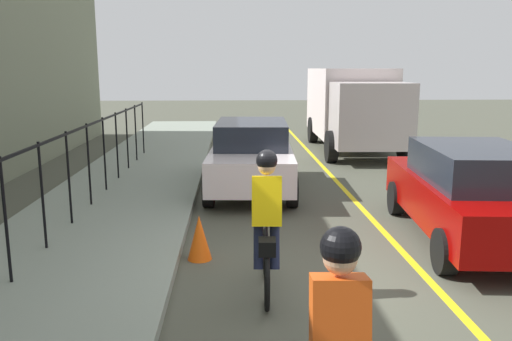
% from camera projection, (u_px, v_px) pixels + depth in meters
% --- Properties ---
extents(ground_plane, '(80.00, 80.00, 0.00)m').
position_uv_depth(ground_plane, '(309.00, 279.00, 7.00)').
color(ground_plane, '#47493C').
extents(lane_line_centre, '(36.00, 0.12, 0.01)m').
position_uv_depth(lane_line_centre, '(426.00, 277.00, 7.07)').
color(lane_line_centre, yellow).
rests_on(lane_line_centre, ground).
extents(sidewalk, '(40.00, 3.20, 0.15)m').
position_uv_depth(sidewalk, '(52.00, 278.00, 6.83)').
color(sidewalk, gray).
rests_on(sidewalk, ground).
extents(iron_fence, '(17.77, 0.04, 1.60)m').
position_uv_depth(iron_fence, '(41.00, 174.00, 7.56)').
color(iron_fence, black).
rests_on(iron_fence, sidewalk).
extents(cyclist_lead, '(1.71, 0.38, 1.83)m').
position_uv_depth(cyclist_lead, '(267.00, 224.00, 6.39)').
color(cyclist_lead, black).
rests_on(cyclist_lead, ground).
extents(patrol_sedan, '(4.54, 2.23, 1.58)m').
position_uv_depth(patrol_sedan, '(472.00, 192.00, 8.41)').
color(patrol_sedan, '#8D0402').
rests_on(patrol_sedan, ground).
extents(parked_sedan_rear, '(4.49, 2.11, 1.58)m').
position_uv_depth(parked_sedan_rear, '(252.00, 155.00, 12.01)').
color(parked_sedan_rear, white).
rests_on(parked_sedan_rear, ground).
extents(box_truck_background, '(6.77, 2.68, 2.78)m').
position_uv_depth(box_truck_background, '(353.00, 105.00, 17.87)').
color(box_truck_background, silver).
rests_on(box_truck_background, ground).
extents(traffic_cone_far, '(0.36, 0.36, 0.67)m').
position_uv_depth(traffic_cone_far, '(199.00, 237.00, 7.66)').
color(traffic_cone_far, '#FD5B10').
rests_on(traffic_cone_far, ground).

